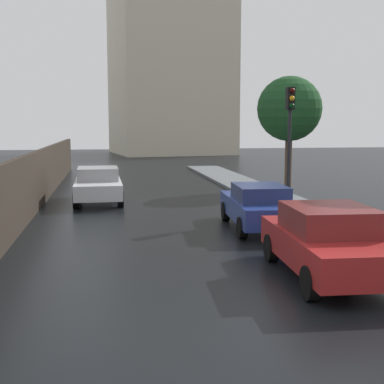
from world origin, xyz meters
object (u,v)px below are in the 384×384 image
at_px(traffic_light, 290,126).
at_px(street_tree_mid, 290,109).
at_px(car_red_mid_road, 329,241).
at_px(car_white_far_ahead, 98,185).
at_px(car_blue_near_kerb, 258,206).

xyz_separation_m(traffic_light, street_tree_mid, (2.40, 6.70, 0.76)).
bearing_deg(traffic_light, car_red_mid_road, -103.21).
distance_m(car_red_mid_road, car_white_far_ahead, 12.18).
bearing_deg(street_tree_mid, car_blue_near_kerb, -114.97).
distance_m(car_blue_near_kerb, traffic_light, 3.52).
height_order(car_blue_near_kerb, car_red_mid_road, car_red_mid_road).
distance_m(car_white_far_ahead, traffic_light, 8.03).
relative_size(car_blue_near_kerb, street_tree_mid, 0.79).
xyz_separation_m(car_red_mid_road, car_white_far_ahead, (-4.82, 11.19, -0.03)).
distance_m(car_white_far_ahead, street_tree_mid, 9.74).
bearing_deg(street_tree_mid, car_white_far_ahead, -163.87).
bearing_deg(car_blue_near_kerb, car_white_far_ahead, 131.60).
bearing_deg(car_red_mid_road, car_blue_near_kerb, 93.10).
relative_size(car_red_mid_road, street_tree_mid, 0.77).
bearing_deg(car_blue_near_kerb, traffic_light, 53.89).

